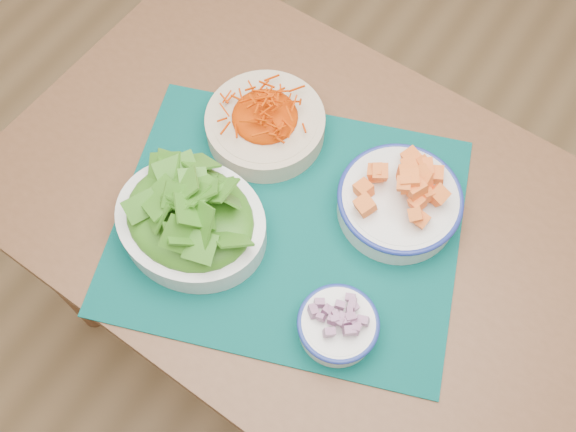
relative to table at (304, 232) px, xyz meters
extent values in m
plane|color=#977249|center=(0.18, -0.07, -0.64)|extent=(4.00, 4.00, 0.00)
cube|color=brown|center=(0.00, 0.00, 0.09)|extent=(1.11, 0.76, 0.04)
cylinder|color=brown|center=(-0.49, -0.29, -0.28)|extent=(0.06, 0.06, 0.71)
cylinder|color=brown|center=(-0.48, 0.32, -0.28)|extent=(0.06, 0.06, 0.71)
cylinder|color=brown|center=(0.49, 0.29, -0.28)|extent=(0.06, 0.06, 0.71)
cube|color=#00302E|center=(0.00, -0.05, 0.11)|extent=(0.71, 0.64, 0.00)
cylinder|color=beige|center=(-0.14, 0.08, 0.14)|extent=(0.28, 0.28, 0.05)
ellipsoid|color=#D33C00|center=(-0.14, 0.08, 0.18)|extent=(0.19, 0.19, 0.04)
cylinder|color=silver|center=(0.14, 0.08, 0.14)|extent=(0.26, 0.26, 0.05)
torus|color=navy|center=(0.14, 0.08, 0.16)|extent=(0.21, 0.21, 0.01)
ellipsoid|color=orange|center=(0.14, 0.08, 0.19)|extent=(0.18, 0.18, 0.05)
ellipsoid|color=#226211|center=(-0.13, -0.15, 0.20)|extent=(0.23, 0.19, 0.06)
cylinder|color=white|center=(0.16, -0.16, 0.14)|extent=(0.16, 0.16, 0.04)
torus|color=navy|center=(0.16, -0.16, 0.15)|extent=(0.13, 0.13, 0.01)
ellipsoid|color=#6B184E|center=(0.16, -0.16, 0.17)|extent=(0.11, 0.11, 0.02)
camera|label=1|loc=(0.26, -0.44, 1.10)|focal=40.00mm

